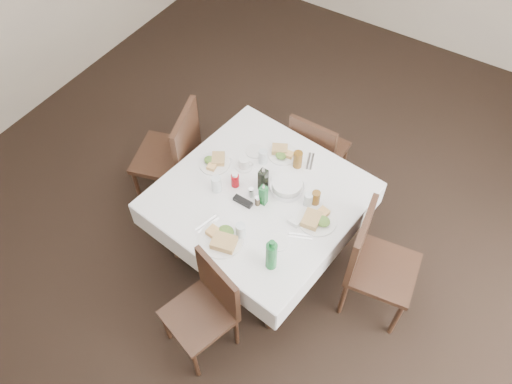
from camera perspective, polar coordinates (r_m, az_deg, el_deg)
ground_plane at (r=4.24m, az=1.13°, el=-6.86°), size 7.00×7.00×0.00m
room_shell at (r=2.90m, az=1.66°, el=10.70°), size 6.04×7.04×2.80m
dining_table at (r=3.69m, az=0.42°, el=-0.95°), size 1.49×1.49×0.76m
chair_north at (r=4.28m, az=6.82°, el=4.85°), size 0.42×0.42×0.88m
chair_south at (r=3.47m, az=-5.55°, el=-12.58°), size 0.52×0.52×0.88m
chair_east at (r=3.65m, az=13.14°, el=-7.46°), size 0.53×0.53×0.98m
chair_west at (r=4.18m, az=-9.23°, el=4.53°), size 0.61×0.61×1.02m
meal_north at (r=3.86m, az=3.00°, el=4.47°), size 0.23×0.23×0.05m
meal_south at (r=3.38m, az=-3.89°, el=-5.29°), size 0.31×0.31×0.07m
meal_east at (r=3.49m, az=6.98°, el=-3.11°), size 0.28×0.28×0.06m
meal_west at (r=3.80m, az=-4.76°, el=3.47°), size 0.24×0.24×0.05m
side_plate_a at (r=3.88m, az=-0.12°, el=4.69°), size 0.15×0.15×0.01m
side_plate_b at (r=3.38m, az=2.51°, el=-5.77°), size 0.14×0.14×0.01m
water_n at (r=3.77m, az=0.81°, el=4.05°), size 0.07×0.07×0.12m
water_s at (r=3.36m, az=-1.77°, el=-4.44°), size 0.07×0.07×0.12m
water_e at (r=3.54m, az=5.99°, el=-0.89°), size 0.06×0.06×0.12m
water_w at (r=3.60m, az=-4.55°, el=0.92°), size 0.07×0.07×0.13m
iced_tea_a at (r=3.75m, az=4.79°, el=3.73°), size 0.07×0.07×0.14m
iced_tea_b at (r=3.54m, az=6.84°, el=-0.73°), size 0.06×0.06×0.13m
bread_basket at (r=3.62m, az=3.56°, el=0.71°), size 0.25×0.25×0.08m
oil_cruet_dark at (r=3.57m, az=0.83°, el=1.49°), size 0.06×0.06×0.24m
oil_cruet_green at (r=3.50m, az=0.85°, el=-0.30°), size 0.05×0.05×0.21m
ketchup_bottle at (r=3.63m, az=-2.41°, el=1.39°), size 0.06×0.06×0.13m
salt_shaker at (r=3.58m, az=-0.56°, el=-0.05°), size 0.04×0.04×0.09m
pepper_shaker at (r=3.53m, az=0.17°, el=-1.01°), size 0.04×0.04×0.08m
coffee_mug at (r=3.75m, az=-1.36°, el=3.27°), size 0.14×0.13×0.09m
sunglasses at (r=3.56m, az=-1.51°, el=-1.08°), size 0.15×0.05×0.03m
green_bottle at (r=3.19m, az=1.77°, el=-7.23°), size 0.07×0.07×0.29m
sugar_caddy at (r=3.46m, az=4.35°, el=-3.45°), size 0.08×0.05×0.04m
cutlery_n at (r=3.84m, az=6.21°, el=3.50°), size 0.10×0.18×0.01m
cutlery_s at (r=3.48m, az=-5.59°, el=-3.66°), size 0.09×0.20×0.01m
cutlery_e at (r=3.42m, az=5.12°, el=-5.04°), size 0.17×0.11×0.01m
cutlery_w at (r=3.84m, az=-4.09°, el=3.81°), size 0.17×0.08×0.01m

